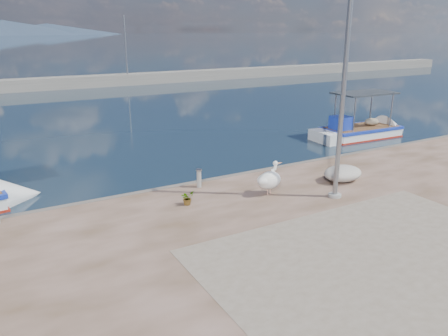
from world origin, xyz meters
TOP-DOWN VIEW (x-y plane):
  - ground at (0.00, 0.00)m, footprint 1400.00×1400.00m
  - quay_patch at (1.00, -3.00)m, footprint 9.00×7.00m
  - breakwater at (-0.00, 40.00)m, footprint 120.00×2.20m
  - boat_right at (11.82, 8.61)m, footprint 6.39×2.34m
  - pelican at (1.13, 2.59)m, footprint 1.21×0.77m
  - lamp_post at (2.95, 1.32)m, footprint 0.44×0.96m
  - bollard_near at (-0.67, 4.45)m, footprint 0.22×0.22m
  - potted_plant at (-1.75, 3.15)m, footprint 0.53×0.49m
  - net_pile_d at (4.36, 2.40)m, footprint 1.55×1.16m

SIDE VIEW (x-z plane):
  - ground at x=0.00m, z-range 0.00..0.00m
  - boat_right at x=11.82m, z-range -1.28..1.75m
  - quay_patch at x=1.00m, z-range 0.50..0.51m
  - breakwater at x=0.00m, z-range -3.15..4.35m
  - potted_plant at x=-1.75m, z-range 0.50..0.98m
  - net_pile_d at x=4.36m, z-range 0.50..1.08m
  - bollard_near at x=-0.67m, z-range 0.53..1.21m
  - pelican at x=1.13m, z-range 0.47..1.62m
  - lamp_post at x=2.95m, z-range 0.30..7.30m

